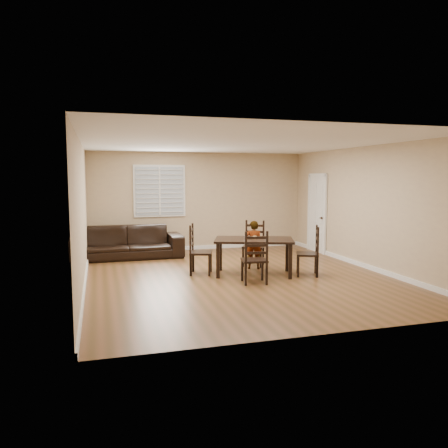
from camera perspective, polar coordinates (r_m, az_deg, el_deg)
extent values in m
plane|color=brown|center=(9.03, 1.74, -6.80)|extent=(7.00, 7.00, 0.00)
cube|color=tan|center=(12.20, -3.28, 2.98)|extent=(6.00, 0.04, 2.70)
cube|color=tan|center=(5.62, 12.78, -0.90)|extent=(6.00, 0.04, 2.70)
cube|color=tan|center=(8.41, -18.08, 1.25)|extent=(0.04, 7.00, 2.70)
cube|color=tan|center=(10.16, 18.11, 2.04)|extent=(0.04, 7.00, 2.70)
cube|color=white|center=(8.83, 1.80, 10.54)|extent=(6.00, 7.00, 0.04)
cube|color=white|center=(11.94, -8.41, 4.29)|extent=(1.40, 0.08, 1.40)
cube|color=white|center=(12.04, 12.06, 1.26)|extent=(0.06, 0.94, 2.05)
cylinder|color=#332114|center=(11.77, 12.61, 0.77)|extent=(0.06, 0.06, 0.02)
cube|color=white|center=(12.33, -3.23, -3.07)|extent=(6.00, 0.03, 0.10)
cube|color=white|center=(8.61, -17.69, -7.40)|extent=(0.03, 7.00, 0.10)
cube|color=white|center=(10.32, 17.80, -5.18)|extent=(0.03, 7.00, 0.10)
cube|color=black|center=(9.05, 3.93, -2.09)|extent=(1.81, 1.38, 0.05)
cube|color=black|center=(8.77, -0.79, -4.83)|extent=(0.09, 0.09, 0.71)
cube|color=black|center=(8.79, 8.66, -4.88)|extent=(0.09, 0.09, 0.71)
cube|color=black|center=(9.50, -0.47, -3.98)|extent=(0.09, 0.09, 0.71)
cube|color=black|center=(9.51, 8.24, -4.03)|extent=(0.09, 0.09, 0.71)
cube|color=black|center=(9.99, 3.86, -2.97)|extent=(0.62, 0.61, 0.04)
cube|color=black|center=(10.17, 4.05, -2.40)|extent=(0.42, 0.27, 1.03)
cube|color=black|center=(9.88, 2.51, -4.43)|extent=(0.06, 0.06, 0.42)
cube|color=black|center=(9.81, 4.82, -4.52)|extent=(0.06, 0.06, 0.42)
cube|color=black|center=(10.24, 2.92, -4.05)|extent=(0.06, 0.06, 0.42)
cube|color=black|center=(10.17, 5.15, -4.14)|extent=(0.06, 0.06, 0.42)
cube|color=black|center=(8.38, 3.97, -4.75)|extent=(0.52, 0.49, 0.04)
cube|color=black|center=(8.18, 4.25, -4.51)|extent=(0.46, 0.11, 1.03)
cube|color=black|center=(8.65, 5.01, -5.98)|extent=(0.05, 0.05, 0.42)
cube|color=black|center=(8.57, 2.39, -6.08)|extent=(0.05, 0.05, 0.42)
cube|color=black|center=(8.29, 5.58, -6.51)|extent=(0.05, 0.05, 0.42)
cube|color=black|center=(8.21, 2.84, -6.62)|extent=(0.05, 0.05, 0.42)
cube|color=black|center=(9.15, -3.01, -3.76)|extent=(0.57, 0.59, 0.04)
cube|color=black|center=(9.16, -4.25, -3.29)|extent=(0.19, 0.46, 1.05)
cube|color=black|center=(8.98, -1.93, -5.48)|extent=(0.05, 0.05, 0.43)
cube|color=black|center=(9.38, -1.73, -4.98)|extent=(0.05, 0.05, 0.43)
cube|color=black|center=(9.02, -4.33, -5.44)|extent=(0.05, 0.05, 0.43)
cube|color=black|center=(9.41, -4.02, -4.95)|extent=(0.05, 0.05, 0.43)
cube|color=black|center=(9.18, 10.82, -3.88)|extent=(0.58, 0.60, 0.04)
cube|color=black|center=(9.18, 12.06, -3.44)|extent=(0.23, 0.44, 1.03)
cube|color=black|center=(9.41, 9.59, -5.04)|extent=(0.05, 0.05, 0.42)
cube|color=black|center=(9.01, 9.67, -5.54)|extent=(0.05, 0.05, 0.42)
cube|color=black|center=(9.43, 11.86, -5.07)|extent=(0.05, 0.05, 0.42)
cube|color=black|center=(9.04, 12.04, -5.56)|extent=(0.05, 0.05, 0.42)
imported|color=gray|center=(9.66, 3.88, -2.72)|extent=(0.46, 0.38, 1.07)
cube|color=white|center=(9.23, 3.92, -1.78)|extent=(0.33, 0.33, 0.00)
torus|color=#B98742|center=(9.23, 4.04, -1.68)|extent=(0.10, 0.10, 0.03)
torus|color=silver|center=(9.22, 4.04, -1.61)|extent=(0.09, 0.09, 0.02)
imported|color=black|center=(11.22, -12.52, -2.32)|extent=(2.74, 1.09, 0.80)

